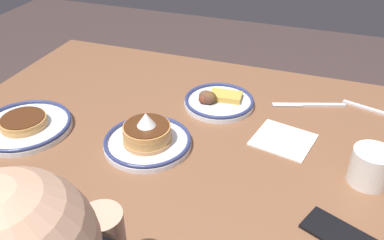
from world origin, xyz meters
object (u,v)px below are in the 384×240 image
cell_phone (339,235)px  butter_knife (309,105)px  coffee_mug (370,166)px  paper_napkin (283,140)px  plate_center_pancakes (24,125)px  fork_near (378,112)px  plate_far_companion (147,138)px  plate_near_main (218,101)px

cell_phone → butter_knife: bearing=-53.9°
coffee_mug → paper_napkin: bearing=-24.6°
plate_center_pancakes → coffee_mug: (-0.90, -0.10, 0.03)m
paper_napkin → cell_phone: bearing=118.5°
fork_near → plate_far_companion: bearing=33.5°
coffee_mug → butter_knife: bearing=-61.6°
cell_phone → fork_near: bearing=-75.8°
plate_far_companion → paper_napkin: bearing=-156.6°
plate_center_pancakes → cell_phone: 0.85m
paper_napkin → fork_near: (-0.24, -0.24, 0.00)m
cell_phone → paper_napkin: bearing=-38.1°
coffee_mug → cell_phone: (0.05, 0.19, -0.04)m
fork_near → cell_phone: bearing=80.7°
plate_near_main → butter_knife: plate_near_main is taller
plate_near_main → butter_knife: (-0.26, -0.09, -0.01)m
plate_center_pancakes → cell_phone: (-0.84, 0.10, -0.01)m
plate_near_main → fork_near: size_ratio=1.06×
plate_near_main → paper_napkin: bearing=151.9°
plate_near_main → plate_center_pancakes: plate_near_main is taller
plate_far_companion → coffee_mug: size_ratio=1.88×
fork_near → paper_napkin: bearing=44.2°
plate_far_companion → butter_knife: plate_far_companion is taller
plate_center_pancakes → paper_napkin: bearing=-164.5°
coffee_mug → cell_phone: coffee_mug is taller
cell_phone → butter_knife: (0.11, -0.50, -0.00)m
fork_near → butter_knife: 0.20m
plate_far_companion → cell_phone: size_ratio=1.60×
cell_phone → butter_knife: cell_phone is taller
plate_near_main → cell_phone: 0.55m
plate_near_main → plate_far_companion: 0.28m
plate_center_pancakes → fork_near: plate_center_pancakes is taller
plate_near_main → fork_near: 0.48m
plate_center_pancakes → plate_far_companion: (-0.35, -0.05, 0.01)m
fork_near → coffee_mug: bearing=84.1°
coffee_mug → butter_knife: size_ratio=0.57×
fork_near → butter_knife: same height
plate_far_companion → paper_napkin: size_ratio=1.54×
paper_napkin → fork_near: size_ratio=0.75×
plate_far_companion → cell_phone: plate_far_companion is taller
plate_far_companion → paper_napkin: plate_far_companion is taller
plate_center_pancakes → plate_far_companion: size_ratio=1.11×
plate_far_companion → paper_napkin: 0.36m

